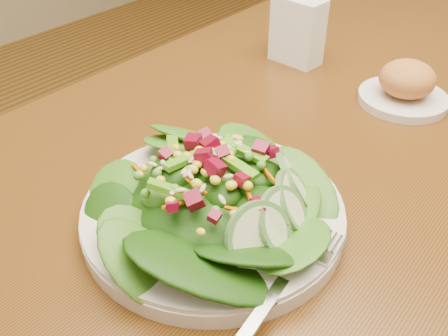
{
  "coord_description": "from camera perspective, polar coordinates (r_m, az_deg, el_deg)",
  "views": [
    {
      "loc": [
        0.25,
        -0.71,
        1.15
      ],
      "look_at": [
        -0.03,
        -0.35,
        0.82
      ],
      "focal_mm": 40.0,
      "sensor_mm": 36.0,
      "label": 1
    }
  ],
  "objects": [
    {
      "name": "dining_table",
      "position": [
        0.9,
        16.09,
        1.08
      ],
      "size": [
        0.9,
        1.4,
        0.75
      ],
      "color": "#5A3311",
      "rests_on": "ground_plane"
    },
    {
      "name": "salad_plate",
      "position": [
        0.56,
        -0.47,
        -4.0
      ],
      "size": [
        0.31,
        0.3,
        0.09
      ],
      "rotation": [
        0.0,
        0.0,
        0.14
      ],
      "color": "silver",
      "rests_on": "dining_table"
    },
    {
      "name": "bread_plate",
      "position": [
        0.86,
        20.03,
        8.74
      ],
      "size": [
        0.14,
        0.14,
        0.07
      ],
      "color": "silver",
      "rests_on": "dining_table"
    },
    {
      "name": "napkin_holder",
      "position": [
        0.95,
        8.4,
        15.45
      ],
      "size": [
        0.1,
        0.06,
        0.12
      ],
      "rotation": [
        0.0,
        0.0,
        -0.07
      ],
      "color": "white",
      "rests_on": "dining_table"
    }
  ]
}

